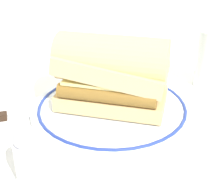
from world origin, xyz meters
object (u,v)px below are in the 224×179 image
Objects in this scene: drinking_glass at (210,62)px; butter_knife at (12,116)px; salt_shaker at (28,156)px; sausage_sandwich at (112,72)px; plate at (112,108)px.

drinking_glass is 0.40m from butter_knife.
drinking_glass is at bearing 41.10° from salt_shaker.
sausage_sandwich is at bearing 4.77° from butter_knife.
salt_shaker is (-0.11, -0.17, -0.04)m from sausage_sandwich.
sausage_sandwich reaches higher than butter_knife.
sausage_sandwich is 1.76× the size of drinking_glass.
plate is at bearing -83.33° from sausage_sandwich.
butter_knife is (-0.17, -0.01, -0.00)m from plate.
plate is 0.07m from sausage_sandwich.
plate is at bearing 4.77° from butter_knife.
salt_shaker is (-0.11, -0.17, 0.03)m from plate.
sausage_sandwich reaches higher than drinking_glass.
sausage_sandwich is at bearing 80.54° from plate.
salt_shaker is at bearing -68.99° from butter_knife.
plate is 1.38× the size of sausage_sandwich.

